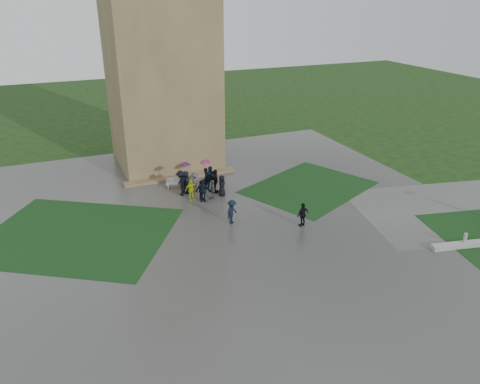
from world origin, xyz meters
name	(u,v)px	position (x,y,z in m)	size (l,w,h in m)	color
ground	(229,238)	(0.00, 0.00, 0.00)	(120.00, 120.00, 0.00)	black
plaza	(218,224)	(0.00, 2.00, 0.01)	(34.00, 34.00, 0.02)	#393836
lawn_inset_left	(77,234)	(-8.50, 4.00, 0.03)	(11.00, 9.00, 0.01)	black
lawn_inset_right	(309,187)	(8.50, 5.00, 0.03)	(9.00, 7.00, 0.01)	black
tower	(160,56)	(0.00, 15.00, 9.00)	(8.00, 8.00, 18.00)	brown
tower_plinth	(181,177)	(0.00, 10.60, 0.13)	(9.00, 0.80, 0.22)	brown
bench	(176,183)	(-0.91, 8.78, 0.44)	(1.47, 0.82, 0.82)	#A8A7A3
visitor_cluster	(201,182)	(0.50, 6.91, 0.98)	(3.45, 3.12, 2.41)	black
pedestrian_mid	(232,212)	(0.87, 1.76, 0.82)	(1.04, 0.53, 1.60)	black
pedestrian_near	(303,215)	(4.88, -0.31, 0.81)	(0.92, 0.52, 1.57)	black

